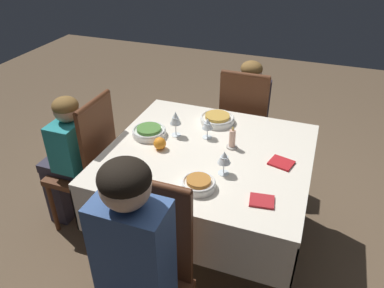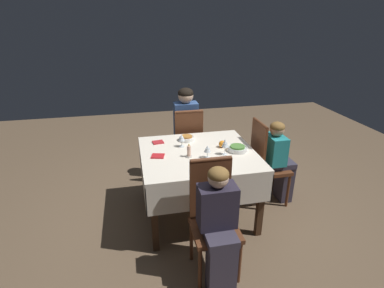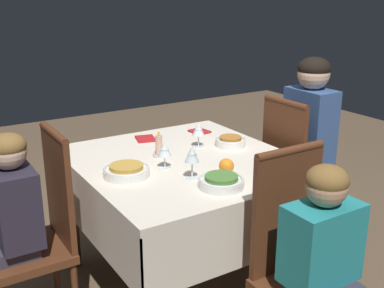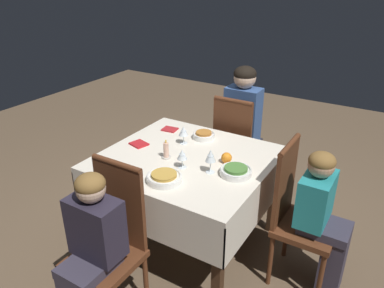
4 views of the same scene
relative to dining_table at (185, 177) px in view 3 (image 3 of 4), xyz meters
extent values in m
plane|color=brown|center=(0.00, 0.00, -0.65)|extent=(8.00, 8.00, 0.00)
cube|color=silver|center=(0.00, 0.00, 0.08)|extent=(1.17, 1.09, 0.04)
cube|color=silver|center=(0.00, 0.54, -0.08)|extent=(1.17, 0.01, 0.29)
cube|color=silver|center=(0.00, -0.54, -0.08)|extent=(1.17, 0.01, 0.29)
cube|color=silver|center=(0.58, 0.00, -0.08)|extent=(0.01, 1.09, 0.29)
cube|color=silver|center=(-0.58, 0.00, -0.08)|extent=(0.01, 1.09, 0.29)
cube|color=#3D2616|center=(0.52, 0.47, -0.29)|extent=(0.06, 0.06, 0.72)
cube|color=#3D2616|center=(-0.52, 0.47, -0.29)|extent=(0.06, 0.06, 0.72)
cube|color=#3D2616|center=(-0.52, -0.47, -0.29)|extent=(0.06, 0.06, 0.72)
cube|color=#562D19|center=(0.04, 0.84, -0.22)|extent=(0.38, 0.38, 0.04)
cube|color=#562D19|center=(0.04, 0.66, 0.07)|extent=(0.35, 0.03, 0.54)
cylinder|color=#562D19|center=(0.04, 0.66, 0.34)|extent=(0.34, 0.04, 0.04)
cylinder|color=#562D19|center=(0.20, 1.00, -0.45)|extent=(0.03, 0.03, 0.41)
cylinder|color=#562D19|center=(-0.13, 1.00, -0.45)|extent=(0.03, 0.03, 0.41)
cylinder|color=#562D19|center=(0.20, 0.67, -0.45)|extent=(0.03, 0.03, 0.41)
cylinder|color=#562D19|center=(-0.13, 0.67, -0.45)|extent=(0.03, 0.03, 0.41)
cube|color=#562D19|center=(-0.05, -0.84, -0.22)|extent=(0.38, 0.38, 0.04)
cube|color=#562D19|center=(-0.05, -0.66, 0.07)|extent=(0.35, 0.03, 0.54)
cylinder|color=#562D19|center=(-0.05, -0.66, 0.34)|extent=(0.34, 0.04, 0.04)
cylinder|color=#562D19|center=(-0.21, -0.67, -0.45)|extent=(0.03, 0.03, 0.41)
cube|color=#562D19|center=(0.70, 0.08, 0.07)|extent=(0.03, 0.35, 0.54)
cylinder|color=#562D19|center=(0.70, 0.08, 0.34)|extent=(0.04, 0.34, 0.04)
cube|color=#282833|center=(0.04, 1.03, -0.43)|extent=(0.23, 0.14, 0.45)
cube|color=#282833|center=(0.04, 0.95, -0.17)|extent=(0.24, 0.31, 0.06)
cube|color=#38568E|center=(0.04, 0.86, 0.12)|extent=(0.30, 0.18, 0.54)
sphere|color=beige|center=(0.04, 0.86, 0.48)|extent=(0.19, 0.19, 0.19)
ellipsoid|color=black|center=(0.04, 0.86, 0.52)|extent=(0.19, 0.19, 0.13)
cube|color=#383342|center=(-0.05, -0.95, -0.17)|extent=(0.24, 0.31, 0.06)
cube|color=#282333|center=(-0.05, -0.86, 0.03)|extent=(0.30, 0.18, 0.35)
sphere|color=beige|center=(-0.05, -0.86, 0.28)|extent=(0.16, 0.16, 0.16)
ellipsoid|color=brown|center=(-0.05, -0.86, 0.31)|extent=(0.16, 0.16, 0.11)
cube|color=teal|center=(0.91, 0.08, 0.02)|extent=(0.18, 0.30, 0.32)
sphere|color=tan|center=(0.91, 0.08, 0.25)|extent=(0.16, 0.16, 0.16)
ellipsoid|color=brown|center=(0.91, 0.08, 0.28)|extent=(0.16, 0.16, 0.11)
cylinder|color=white|center=(-0.06, 0.34, 0.12)|extent=(0.17, 0.17, 0.04)
torus|color=white|center=(-0.06, 0.34, 0.14)|extent=(0.17, 0.17, 0.01)
cylinder|color=#B2702D|center=(-0.06, 0.34, 0.15)|extent=(0.12, 0.12, 0.02)
cylinder|color=white|center=(-0.14, 0.18, 0.10)|extent=(0.06, 0.06, 0.00)
cylinder|color=white|center=(-0.14, 0.18, 0.14)|extent=(0.01, 0.01, 0.07)
cone|color=white|center=(-0.14, 0.18, 0.21)|extent=(0.07, 0.07, 0.07)
cylinder|color=white|center=(-0.14, 0.18, 0.19)|extent=(0.04, 0.04, 0.03)
cylinder|color=white|center=(0.06, -0.36, 0.12)|extent=(0.23, 0.23, 0.04)
torus|color=white|center=(0.06, -0.36, 0.14)|extent=(0.22, 0.22, 0.01)
cylinder|color=gold|center=(0.06, -0.36, 0.15)|extent=(0.16, 0.16, 0.02)
cylinder|color=white|center=(0.06, -0.15, 0.10)|extent=(0.06, 0.06, 0.00)
cylinder|color=white|center=(0.06, -0.15, 0.14)|extent=(0.01, 0.01, 0.06)
cone|color=white|center=(0.06, -0.15, 0.20)|extent=(0.07, 0.07, 0.07)
cylinder|color=white|center=(0.06, -0.15, 0.19)|extent=(0.04, 0.04, 0.03)
cylinder|color=white|center=(0.41, -0.05, 0.12)|extent=(0.21, 0.21, 0.04)
torus|color=white|center=(0.41, -0.05, 0.14)|extent=(0.21, 0.21, 0.01)
cylinder|color=#4C7F38|center=(0.41, -0.05, 0.15)|extent=(0.15, 0.15, 0.02)
cylinder|color=white|center=(0.25, -0.11, 0.10)|extent=(0.06, 0.06, 0.00)
cylinder|color=white|center=(0.25, -0.11, 0.15)|extent=(0.01, 0.01, 0.08)
cone|color=white|center=(0.25, -0.11, 0.23)|extent=(0.07, 0.07, 0.08)
cylinder|color=white|center=(0.25, -0.11, 0.21)|extent=(0.04, 0.04, 0.04)
cylinder|color=beige|center=(-0.11, -0.09, 0.11)|extent=(0.07, 0.07, 0.01)
cylinder|color=beige|center=(-0.11, -0.09, 0.16)|extent=(0.04, 0.04, 0.11)
ellipsoid|color=#F9C64C|center=(-0.11, -0.09, 0.23)|extent=(0.01, 0.01, 0.03)
sphere|color=orange|center=(0.28, 0.07, 0.14)|extent=(0.07, 0.07, 0.07)
cube|color=#AD2328|center=(-0.38, 0.34, 0.11)|extent=(0.13, 0.11, 0.01)
cube|color=red|center=(-0.42, -0.02, 0.11)|extent=(0.15, 0.14, 0.01)
camera|label=1|loc=(-0.54, 1.75, 1.30)|focal=35.00mm
camera|label=2|loc=(-0.65, -2.73, 1.39)|focal=28.00mm
camera|label=3|loc=(2.05, -1.22, 0.96)|focal=45.00mm
camera|label=4|loc=(1.27, -2.01, 1.33)|focal=35.00mm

